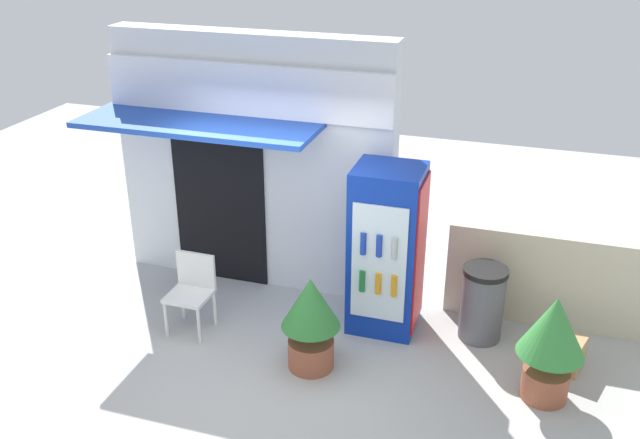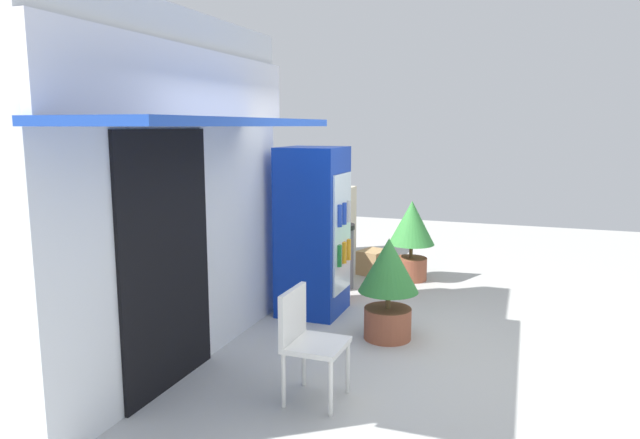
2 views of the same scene
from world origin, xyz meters
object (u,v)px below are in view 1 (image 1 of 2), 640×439
(drink_cooler, at_px, (387,250))
(potted_plant_curbside, at_px, (552,338))
(cardboard_box, at_px, (562,351))
(trash_bin, at_px, (482,303))
(potted_plant_near_shop, at_px, (311,316))
(plastic_chair, at_px, (192,287))

(drink_cooler, height_order, potted_plant_curbside, drink_cooler)
(cardboard_box, bearing_deg, drink_cooler, 173.85)
(trash_bin, bearing_deg, cardboard_box, -18.34)
(potted_plant_near_shop, distance_m, trash_bin, 1.91)
(plastic_chair, bearing_deg, cardboard_box, 7.04)
(potted_plant_near_shop, bearing_deg, drink_cooler, 61.50)
(drink_cooler, relative_size, potted_plant_near_shop, 1.84)
(cardboard_box, bearing_deg, trash_bin, 161.66)
(potted_plant_curbside, height_order, cardboard_box, potted_plant_curbside)
(potted_plant_near_shop, bearing_deg, cardboard_box, 17.78)
(drink_cooler, bearing_deg, cardboard_box, -6.15)
(potted_plant_curbside, bearing_deg, cardboard_box, 75.27)
(drink_cooler, relative_size, plastic_chair, 2.16)
(drink_cooler, bearing_deg, trash_bin, 4.18)
(potted_plant_curbside, distance_m, cardboard_box, 0.77)
(potted_plant_near_shop, bearing_deg, plastic_chair, 168.44)
(drink_cooler, height_order, cardboard_box, drink_cooler)
(plastic_chair, bearing_deg, potted_plant_curbside, -1.32)
(potted_plant_near_shop, xyz_separation_m, potted_plant_curbside, (2.28, 0.21, 0.07))
(drink_cooler, distance_m, potted_plant_curbside, 1.93)
(plastic_chair, relative_size, cardboard_box, 2.11)
(plastic_chair, bearing_deg, drink_cooler, 18.94)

